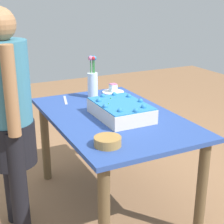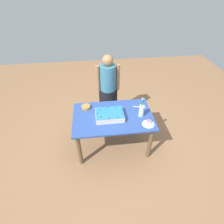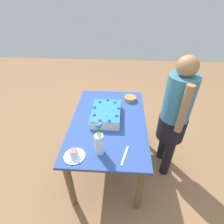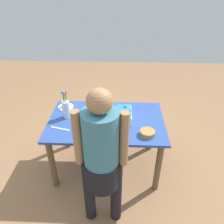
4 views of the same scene
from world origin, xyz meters
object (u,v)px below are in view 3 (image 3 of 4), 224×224
object	(u,v)px
cake_knife	(125,155)
person_standing	(175,114)
sheet_cake	(106,114)
serving_plate_with_slice	(74,155)
fruit_bowl	(130,99)
flower_vase	(99,142)

from	to	relation	value
cake_knife	person_standing	distance (m)	0.75
sheet_cake	serving_plate_with_slice	world-z (taller)	sheet_cake
cake_knife	fruit_bowl	world-z (taller)	fruit_bowl
flower_vase	person_standing	xyz separation A→B (m)	(0.47, -0.77, -0.01)
serving_plate_with_slice	fruit_bowl	distance (m)	1.11
flower_vase	person_standing	size ratio (longest dim) A/B	0.24
serving_plate_with_slice	fruit_bowl	xyz separation A→B (m)	(0.98, -0.53, 0.01)
sheet_cake	serving_plate_with_slice	size ratio (longest dim) A/B	2.36
fruit_bowl	person_standing	distance (m)	0.65
serving_plate_with_slice	cake_knife	xyz separation A→B (m)	(0.04, -0.46, -0.02)
sheet_cake	fruit_bowl	xyz separation A→B (m)	(0.39, -0.29, -0.03)
cake_knife	fruit_bowl	xyz separation A→B (m)	(0.95, -0.07, 0.02)
fruit_bowl	person_standing	bearing A→B (deg)	-133.39
serving_plate_with_slice	flower_vase	xyz separation A→B (m)	(0.06, -0.22, 0.12)
serving_plate_with_slice	cake_knife	bearing A→B (deg)	-85.39
cake_knife	fruit_bowl	bearing A→B (deg)	-169.20
serving_plate_with_slice	cake_knife	distance (m)	0.46
cake_knife	fruit_bowl	distance (m)	0.95
sheet_cake	person_standing	xyz separation A→B (m)	(-0.05, -0.76, 0.07)
person_standing	sheet_cake	bearing A→B (deg)	-4.06
serving_plate_with_slice	flower_vase	distance (m)	0.26
cake_knife	serving_plate_with_slice	bearing A→B (deg)	-70.35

